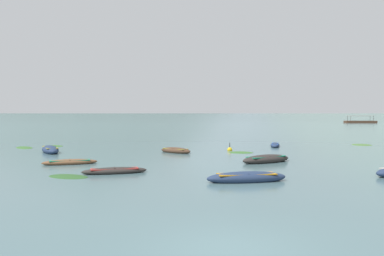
% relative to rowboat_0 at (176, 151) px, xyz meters
% --- Properties ---
extents(ground_plane, '(6000.00, 6000.00, 0.00)m').
position_rel_rowboat_0_xyz_m(ground_plane, '(1.66, 1476.06, -0.18)').
color(ground_plane, slate).
extents(mountain_2, '(2013.42, 2013.42, 468.77)m').
position_rel_rowboat_0_xyz_m(mountain_2, '(-516.84, 2122.08, 234.20)').
color(mountain_2, '#4C5B56').
rests_on(mountain_2, ground).
extents(mountain_3, '(1588.31, 1588.31, 524.58)m').
position_rel_rowboat_0_xyz_m(mountain_3, '(312.28, 2256.52, 262.11)').
color(mountain_3, slate).
rests_on(mountain_3, ground).
extents(mountain_4, '(911.21, 911.21, 301.59)m').
position_rel_rowboat_0_xyz_m(mountain_4, '(819.84, 2058.99, 150.61)').
color(mountain_4, '#56665B').
rests_on(mountain_4, ground).
extents(rowboat_0, '(3.15, 2.84, 0.59)m').
position_rel_rowboat_0_xyz_m(rowboat_0, '(0.00, 0.00, 0.00)').
color(rowboat_0, '#4C3323').
rests_on(rowboat_0, ground).
extents(rowboat_1, '(1.82, 3.82, 0.48)m').
position_rel_rowboat_0_xyz_m(rowboat_1, '(10.23, 5.87, -0.03)').
color(rowboat_1, navy).
rests_on(rowboat_1, ground).
extents(rowboat_2, '(2.99, 4.28, 0.76)m').
position_rel_rowboat_0_xyz_m(rowboat_2, '(-11.05, 0.55, 0.05)').
color(rowboat_2, navy).
rests_on(rowboat_2, ground).
extents(rowboat_3, '(3.88, 1.80, 0.45)m').
position_rel_rowboat_0_xyz_m(rowboat_3, '(-3.41, -11.30, -0.04)').
color(rowboat_3, '#2D2826').
rests_on(rowboat_3, ground).
extents(rowboat_4, '(3.78, 1.95, 0.43)m').
position_rel_rowboat_0_xyz_m(rowboat_4, '(-7.13, -7.24, -0.05)').
color(rowboat_4, brown).
rests_on(rowboat_4, ground).
extents(rowboat_5, '(4.31, 1.70, 0.65)m').
position_rel_rowboat_0_xyz_m(rowboat_5, '(3.81, -14.20, 0.02)').
color(rowboat_5, navy).
rests_on(rowboat_5, ground).
extents(rowboat_7, '(4.23, 3.19, 0.68)m').
position_rel_rowboat_0_xyz_m(rowboat_7, '(6.50, -6.63, 0.03)').
color(rowboat_7, '#2D2826').
rests_on(rowboat_7, ground).
extents(ferry_0, '(9.77, 3.01, 2.54)m').
position_rel_rowboat_0_xyz_m(ferry_0, '(58.58, 89.43, 0.26)').
color(ferry_0, '#4C3323').
rests_on(ferry_0, ground).
extents(mooring_buoy, '(0.46, 0.46, 0.89)m').
position_rel_rowboat_0_xyz_m(mooring_buoy, '(4.96, 1.56, -0.08)').
color(mooring_buoy, yellow).
rests_on(mooring_buoy, ground).
extents(weed_patch_0, '(2.96, 3.51, 0.14)m').
position_rel_rowboat_0_xyz_m(weed_patch_0, '(-15.15, 5.16, -0.18)').
color(weed_patch_0, '#38662D').
rests_on(weed_patch_0, ground).
extents(weed_patch_1, '(2.86, 2.95, 0.14)m').
position_rel_rowboat_0_xyz_m(weed_patch_1, '(20.06, 7.40, -0.18)').
color(weed_patch_1, '#477033').
rests_on(weed_patch_1, ground).
extents(weed_patch_2, '(2.50, 2.14, 0.14)m').
position_rel_rowboat_0_xyz_m(weed_patch_2, '(5.72, -0.10, -0.18)').
color(weed_patch_2, '#38662D').
rests_on(weed_patch_2, ground).
extents(weed_patch_3, '(3.06, 3.14, 0.14)m').
position_rel_rowboat_0_xyz_m(weed_patch_3, '(-12.87, 6.80, -0.18)').
color(weed_patch_3, '#38662D').
rests_on(weed_patch_3, ground).
extents(weed_patch_4, '(2.85, 2.35, 0.14)m').
position_rel_rowboat_0_xyz_m(weed_patch_4, '(-5.77, -12.40, -0.18)').
color(weed_patch_4, '#2D5628').
rests_on(weed_patch_4, ground).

